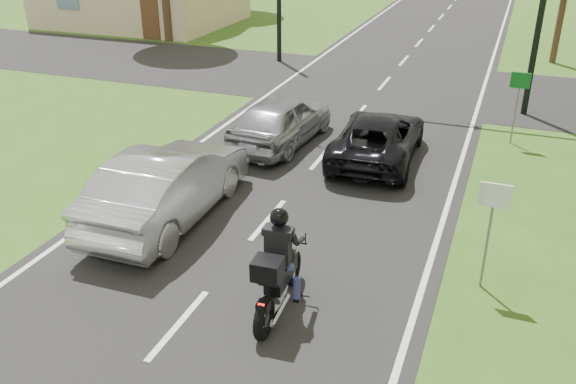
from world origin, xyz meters
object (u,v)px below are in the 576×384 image
at_px(dark_suv, 378,137).
at_px(sign_green, 519,91).
at_px(silver_suv, 281,120).
at_px(motorcycle_rider, 278,273).
at_px(sign_white, 492,211).
at_px(silver_sedan, 168,184).

xyz_separation_m(dark_suv, sign_green, (3.43, 2.61, 0.95)).
height_order(silver_suv, sign_green, sign_green).
distance_m(motorcycle_rider, sign_white, 3.92).
xyz_separation_m(silver_suv, sign_white, (6.13, -5.53, 0.85)).
xyz_separation_m(silver_sedan, sign_green, (7.00, 7.64, 0.76)).
bearing_deg(sign_white, silver_sedan, 176.99).
xyz_separation_m(dark_suv, silver_suv, (-2.90, 0.14, 0.10)).
distance_m(silver_suv, sign_white, 8.30).
distance_m(silver_suv, sign_green, 6.84).
relative_size(motorcycle_rider, dark_suv, 0.51).
bearing_deg(sign_white, sign_green, 88.57).
relative_size(motorcycle_rider, silver_sedan, 0.46).
bearing_deg(sign_green, sign_white, -91.43).
xyz_separation_m(motorcycle_rider, silver_sedan, (-3.54, 2.37, 0.05)).
bearing_deg(sign_green, dark_suv, -142.71).
bearing_deg(silver_sedan, dark_suv, -126.39).
xyz_separation_m(silver_sedan, sign_white, (6.80, -0.36, 0.76)).
distance_m(sign_white, sign_green, 8.00).
relative_size(silver_sedan, sign_green, 2.35).
relative_size(dark_suv, sign_white, 2.16).
distance_m(silver_sedan, sign_green, 10.39).
height_order(motorcycle_rider, silver_sedan, motorcycle_rider).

